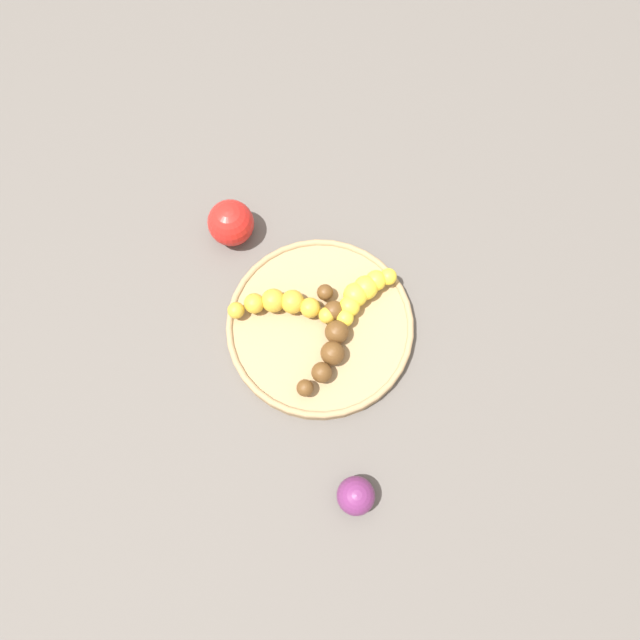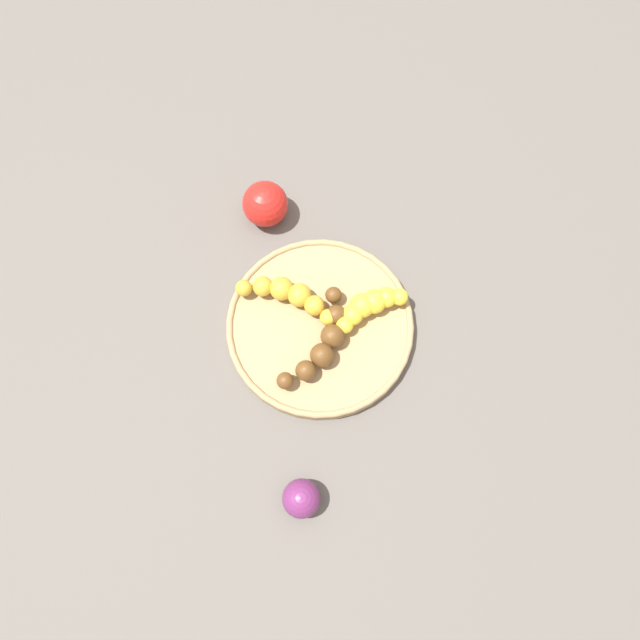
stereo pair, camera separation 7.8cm
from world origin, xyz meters
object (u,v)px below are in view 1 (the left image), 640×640
(apple_red, at_px, (231,223))
(banana_spotted, at_px, (283,305))
(fruit_bowl, at_px, (320,326))
(banana_yellow, at_px, (363,293))
(banana_overripe, at_px, (329,341))
(plum_purple, at_px, (356,496))

(apple_red, bearing_deg, banana_spotted, 84.77)
(fruit_bowl, height_order, banana_yellow, banana_yellow)
(banana_yellow, xyz_separation_m, banana_spotted, (0.11, -0.06, -0.00))
(banana_overripe, relative_size, banana_yellow, 1.14)
(banana_overripe, height_order, banana_spotted, same)
(fruit_bowl, xyz_separation_m, banana_overripe, (0.01, 0.03, 0.02))
(fruit_bowl, bearing_deg, banana_overripe, 75.66)
(fruit_bowl, bearing_deg, plum_purple, 64.31)
(banana_spotted, bearing_deg, apple_red, 35.51)
(banana_overripe, xyz_separation_m, apple_red, (0.01, -0.24, -0.00))
(fruit_bowl, bearing_deg, banana_spotted, -60.64)
(banana_spotted, xyz_separation_m, plum_purple, (0.08, 0.28, -0.01))
(fruit_bowl, distance_m, apple_red, 0.21)
(banana_spotted, height_order, apple_red, apple_red)
(banana_spotted, distance_m, plum_purple, 0.29)
(fruit_bowl, xyz_separation_m, banana_spotted, (0.03, -0.05, 0.03))
(banana_overripe, distance_m, banana_spotted, 0.09)
(fruit_bowl, distance_m, plum_purple, 0.25)
(banana_spotted, relative_size, apple_red, 1.77)
(banana_yellow, height_order, banana_spotted, banana_yellow)
(banana_yellow, distance_m, plum_purple, 0.29)
(banana_yellow, height_order, plum_purple, banana_yellow)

